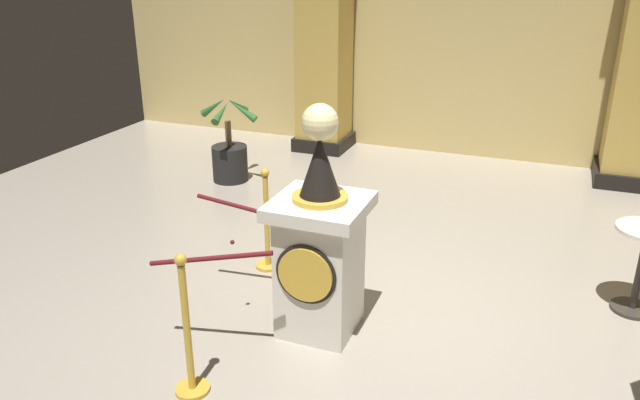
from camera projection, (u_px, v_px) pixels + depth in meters
ground_plane at (374, 323)px, 5.04m from camera, size 11.70×11.70×0.00m
back_wall at (482, 10)px, 8.57m from camera, size 11.70×0.16×4.18m
pedestal_clock at (320, 248)px, 4.71m from camera, size 0.70×0.70×1.84m
stanchion_near at (267, 234)px, 5.81m from camera, size 0.24×0.24×1.00m
stanchion_far at (188, 346)px, 4.11m from camera, size 0.24×0.24×1.05m
velvet_rope at (232, 232)px, 4.81m from camera, size 1.09×1.11×0.22m
column_left at (324, 16)px, 8.90m from camera, size 0.82×0.82×4.01m
potted_palm_left at (230, 155)px, 8.11m from camera, size 0.85×0.85×1.14m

